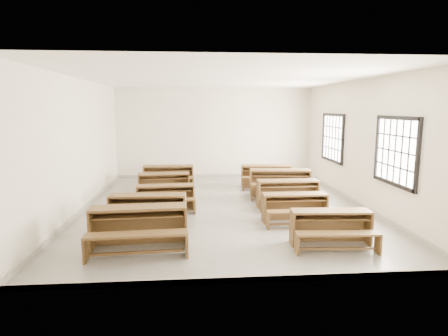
{
  "coord_description": "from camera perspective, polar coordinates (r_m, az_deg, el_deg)",
  "views": [
    {
      "loc": [
        -0.74,
        -9.25,
        2.49
      ],
      "look_at": [
        0.0,
        0.0,
        1.0
      ],
      "focal_mm": 30.0,
      "sensor_mm": 36.0,
      "label": 1
    }
  ],
  "objects": [
    {
      "name": "desk_set_3",
      "position": [
        10.83,
        -9.13,
        -2.24
      ],
      "size": [
        1.5,
        0.86,
        0.65
      ],
      "rotation": [
        0.0,
        0.0,
        0.08
      ],
      "color": "brown",
      "rests_on": "ground"
    },
    {
      "name": "room",
      "position": [
        9.29,
        0.56,
        6.98
      ],
      "size": [
        8.5,
        8.5,
        3.2
      ],
      "color": "gray",
      "rests_on": "ground"
    },
    {
      "name": "desk_set_6",
      "position": [
        8.38,
        10.81,
        -5.67
      ],
      "size": [
        1.43,
        0.75,
        0.64
      ],
      "rotation": [
        0.0,
        0.0,
        0.01
      ],
      "color": "brown",
      "rests_on": "ground"
    },
    {
      "name": "desk_set_8",
      "position": [
        10.75,
        8.54,
        -1.93
      ],
      "size": [
        1.79,
        1.06,
        0.77
      ],
      "rotation": [
        0.0,
        0.0,
        -0.11
      ],
      "color": "brown",
      "rests_on": "ground"
    },
    {
      "name": "desk_set_5",
      "position": [
        7.16,
        16.03,
        -8.4
      ],
      "size": [
        1.49,
        0.84,
        0.65
      ],
      "rotation": [
        0.0,
        0.0,
        -0.06
      ],
      "color": "brown",
      "rests_on": "ground"
    },
    {
      "name": "desk_set_0",
      "position": [
        6.88,
        -12.86,
        -8.4
      ],
      "size": [
        1.75,
        0.98,
        0.76
      ],
      "rotation": [
        0.0,
        0.0,
        0.06
      ],
      "color": "brown",
      "rests_on": "ground"
    },
    {
      "name": "desk_set_1",
      "position": [
        7.99,
        -11.58,
        -6.12
      ],
      "size": [
        1.61,
        0.88,
        0.71
      ],
      "rotation": [
        0.0,
        0.0,
        -0.04
      ],
      "color": "brown",
      "rests_on": "ground"
    },
    {
      "name": "desk_set_2",
      "position": [
        9.3,
        -8.87,
        -4.19
      ],
      "size": [
        1.44,
        0.82,
        0.63
      ],
      "rotation": [
        0.0,
        0.0,
        0.07
      ],
      "color": "brown",
      "rests_on": "ground"
    },
    {
      "name": "desk_set_7",
      "position": [
        9.59,
        9.76,
        -3.56
      ],
      "size": [
        1.56,
        0.82,
        0.7
      ],
      "rotation": [
        0.0,
        0.0,
        0.01
      ],
      "color": "brown",
      "rests_on": "ground"
    },
    {
      "name": "desk_set_9",
      "position": [
        11.91,
        6.44,
        -0.99
      ],
      "size": [
        1.61,
        0.91,
        0.7
      ],
      "rotation": [
        0.0,
        0.0,
        -0.06
      ],
      "color": "brown",
      "rests_on": "ground"
    },
    {
      "name": "desk_set_4",
      "position": [
        11.89,
        -8.46,
        -1.05
      ],
      "size": [
        1.58,
        0.84,
        0.7
      ],
      "rotation": [
        0.0,
        0.0,
        0.02
      ],
      "color": "brown",
      "rests_on": "ground"
    }
  ]
}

